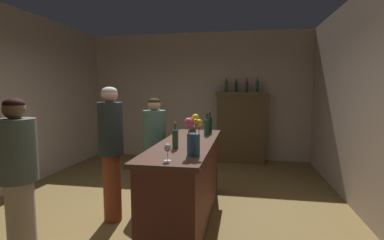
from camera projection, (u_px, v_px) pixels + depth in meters
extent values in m
plane|color=brown|center=(157.00, 218.00, 3.71)|extent=(8.73, 8.73, 0.00)
cube|color=#BAA893|center=(198.00, 96.00, 6.90)|extent=(5.31, 0.12, 2.99)
cube|color=#562B23|center=(187.00, 183.00, 3.61)|extent=(0.59, 2.18, 0.95)
cube|color=#4E3025|center=(186.00, 144.00, 3.56)|extent=(0.67, 2.27, 0.05)
cube|color=brown|center=(241.00, 127.00, 6.50)|extent=(1.07, 0.34, 1.60)
cube|color=brown|center=(242.00, 93.00, 6.42)|extent=(1.15, 0.40, 0.06)
cylinder|color=#304D2B|center=(175.00, 140.00, 3.17)|extent=(0.07, 0.07, 0.19)
sphere|color=#304D2B|center=(175.00, 132.00, 3.16)|extent=(0.07, 0.07, 0.07)
cylinder|color=#304D2B|center=(175.00, 128.00, 3.16)|extent=(0.02, 0.02, 0.09)
cylinder|color=#B52229|center=(175.00, 123.00, 3.15)|extent=(0.03, 0.03, 0.02)
cylinder|color=#193A21|center=(207.00, 128.00, 4.11)|extent=(0.08, 0.08, 0.20)
sphere|color=#193A21|center=(207.00, 121.00, 4.10)|extent=(0.08, 0.08, 0.08)
cylinder|color=#193A21|center=(207.00, 118.00, 4.09)|extent=(0.03, 0.03, 0.10)
cylinder|color=black|center=(207.00, 114.00, 4.09)|extent=(0.03, 0.03, 0.02)
cylinder|color=black|center=(210.00, 126.00, 4.31)|extent=(0.07, 0.07, 0.22)
sphere|color=black|center=(210.00, 119.00, 4.30)|extent=(0.07, 0.07, 0.07)
cylinder|color=black|center=(210.00, 115.00, 4.29)|extent=(0.03, 0.03, 0.09)
cylinder|color=red|center=(210.00, 112.00, 4.29)|extent=(0.03, 0.03, 0.02)
cylinder|color=#4C2A17|center=(192.00, 138.00, 3.32)|extent=(0.08, 0.08, 0.19)
sphere|color=#4C2A17|center=(192.00, 130.00, 3.31)|extent=(0.08, 0.08, 0.08)
cylinder|color=#4C2A17|center=(192.00, 126.00, 3.31)|extent=(0.03, 0.03, 0.09)
cylinder|color=gold|center=(192.00, 122.00, 3.30)|extent=(0.03, 0.03, 0.02)
cylinder|color=white|center=(192.00, 133.00, 4.33)|extent=(0.06, 0.06, 0.00)
cylinder|color=white|center=(192.00, 130.00, 4.33)|extent=(0.01, 0.01, 0.07)
ellipsoid|color=white|center=(192.00, 126.00, 4.32)|extent=(0.08, 0.08, 0.06)
cylinder|color=white|center=(190.00, 140.00, 3.73)|extent=(0.06, 0.06, 0.00)
cylinder|color=white|center=(190.00, 137.00, 3.72)|extent=(0.01, 0.01, 0.08)
ellipsoid|color=white|center=(190.00, 131.00, 3.71)|extent=(0.07, 0.07, 0.06)
ellipsoid|color=maroon|center=(190.00, 133.00, 3.72)|extent=(0.05, 0.05, 0.03)
cylinder|color=white|center=(168.00, 161.00, 2.63)|extent=(0.07, 0.07, 0.00)
cylinder|color=white|center=(168.00, 156.00, 2.62)|extent=(0.01, 0.01, 0.08)
ellipsoid|color=white|center=(168.00, 148.00, 2.61)|extent=(0.06, 0.06, 0.08)
ellipsoid|color=maroon|center=(168.00, 150.00, 2.62)|extent=(0.05, 0.05, 0.03)
cylinder|color=#2F5471|center=(193.00, 145.00, 2.84)|extent=(0.13, 0.13, 0.22)
cylinder|color=#38602D|center=(199.00, 133.00, 2.81)|extent=(0.01, 0.01, 0.20)
sphere|color=gold|center=(199.00, 123.00, 2.80)|extent=(0.07, 0.07, 0.07)
cylinder|color=#38602D|center=(195.00, 130.00, 2.85)|extent=(0.01, 0.01, 0.24)
sphere|color=gold|center=(195.00, 118.00, 2.84)|extent=(0.08, 0.08, 0.08)
cylinder|color=#38602D|center=(192.00, 131.00, 2.88)|extent=(0.01, 0.01, 0.22)
sphere|color=red|center=(192.00, 120.00, 2.86)|extent=(0.05, 0.05, 0.05)
cylinder|color=#38602D|center=(190.00, 133.00, 2.84)|extent=(0.01, 0.01, 0.19)
sphere|color=#C34791|center=(190.00, 124.00, 2.83)|extent=(0.09, 0.09, 0.09)
cylinder|color=#38602D|center=(188.00, 133.00, 2.79)|extent=(0.01, 0.01, 0.21)
sphere|color=#CE4E77|center=(188.00, 122.00, 2.78)|extent=(0.08, 0.08, 0.08)
cylinder|color=#38602D|center=(196.00, 132.00, 2.78)|extent=(0.01, 0.01, 0.22)
sphere|color=gold|center=(196.00, 121.00, 2.77)|extent=(0.04, 0.04, 0.04)
cylinder|color=white|center=(194.00, 135.00, 4.07)|extent=(0.18, 0.18, 0.01)
cylinder|color=#2B5227|center=(226.00, 87.00, 6.46)|extent=(0.07, 0.07, 0.23)
sphere|color=#2B5227|center=(226.00, 82.00, 6.45)|extent=(0.07, 0.07, 0.07)
cylinder|color=#2B5227|center=(226.00, 80.00, 6.45)|extent=(0.02, 0.02, 0.07)
cylinder|color=black|center=(226.00, 78.00, 6.44)|extent=(0.03, 0.03, 0.02)
cylinder|color=#14311A|center=(236.00, 88.00, 6.43)|extent=(0.06, 0.06, 0.20)
sphere|color=#14311A|center=(236.00, 83.00, 6.42)|extent=(0.06, 0.06, 0.06)
cylinder|color=#14311A|center=(236.00, 81.00, 6.41)|extent=(0.02, 0.02, 0.09)
cylinder|color=#AC1C27|center=(236.00, 79.00, 6.41)|extent=(0.03, 0.03, 0.02)
cylinder|color=#4B291D|center=(247.00, 87.00, 6.38)|extent=(0.06, 0.06, 0.21)
sphere|color=#4B291D|center=(247.00, 83.00, 6.37)|extent=(0.06, 0.06, 0.06)
cylinder|color=#4B291D|center=(247.00, 81.00, 6.37)|extent=(0.02, 0.02, 0.09)
cylinder|color=red|center=(247.00, 78.00, 6.36)|extent=(0.02, 0.02, 0.02)
cylinder|color=#224734|center=(257.00, 87.00, 6.34)|extent=(0.07, 0.07, 0.23)
sphere|color=#224734|center=(257.00, 82.00, 6.33)|extent=(0.07, 0.07, 0.07)
cylinder|color=#224734|center=(258.00, 80.00, 6.33)|extent=(0.02, 0.02, 0.10)
cylinder|color=gold|center=(258.00, 77.00, 6.32)|extent=(0.02, 0.02, 0.02)
cylinder|color=brown|center=(112.00, 188.00, 3.59)|extent=(0.22, 0.22, 0.85)
cylinder|color=#252E2B|center=(111.00, 129.00, 3.51)|extent=(0.31, 0.31, 0.65)
sphere|color=#E4A38D|center=(109.00, 95.00, 3.47)|extent=(0.20, 0.20, 0.20)
ellipsoid|color=#B1B2A0|center=(109.00, 91.00, 3.46)|extent=(0.19, 0.19, 0.11)
cylinder|color=#B8A28F|center=(22.00, 223.00, 2.68)|extent=(0.25, 0.25, 0.81)
cylinder|color=#4F5D55|center=(17.00, 150.00, 2.61)|extent=(0.35, 0.35, 0.58)
sphere|color=brown|center=(14.00, 109.00, 2.57)|extent=(0.20, 0.20, 0.20)
ellipsoid|color=black|center=(14.00, 104.00, 2.56)|extent=(0.19, 0.19, 0.11)
cylinder|color=#3F5D47|center=(155.00, 172.00, 4.44)|extent=(0.25, 0.25, 0.77)
cylinder|color=#3F6355|center=(155.00, 129.00, 4.37)|extent=(0.35, 0.35, 0.57)
sphere|color=tan|center=(154.00, 105.00, 4.33)|extent=(0.20, 0.20, 0.20)
ellipsoid|color=black|center=(154.00, 102.00, 4.32)|extent=(0.19, 0.19, 0.11)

